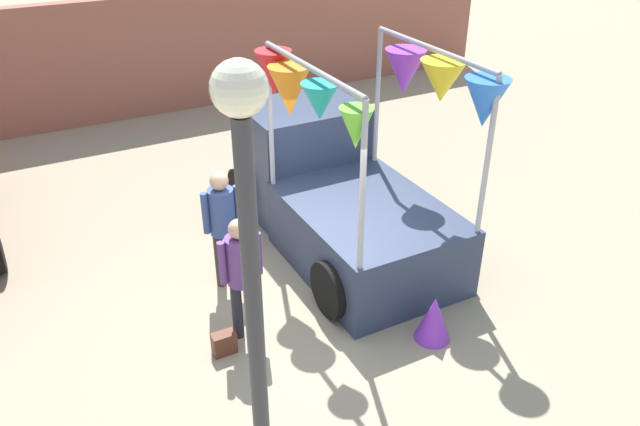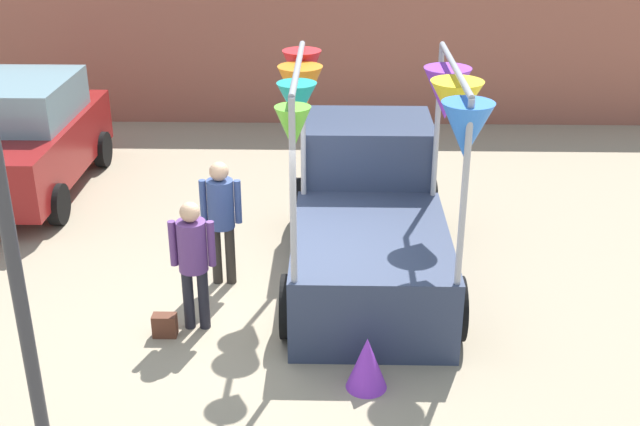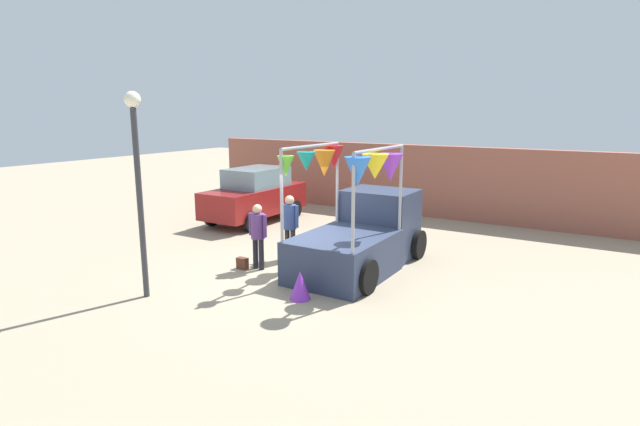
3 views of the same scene
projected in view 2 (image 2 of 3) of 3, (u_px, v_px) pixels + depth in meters
ground_plane at (282, 316)px, 9.84m from camera, size 60.00×60.00×0.00m
vendor_truck at (369, 206)px, 10.61m from camera, size 2.52×4.13×3.07m
parked_car at (27, 138)px, 13.13m from camera, size 1.88×4.00×1.88m
person_customer at (193, 254)px, 9.21m from camera, size 0.53×0.34×1.62m
person_vendor at (221, 211)px, 10.20m from camera, size 0.53×0.34×1.70m
handbag at (165, 325)px, 9.38m from camera, size 0.28×0.16×0.28m
street_lamp at (4, 209)px, 6.06m from camera, size 0.32×0.32×4.22m
brick_boundary_wall at (306, 60)px, 16.58m from camera, size 18.00×0.36×2.60m
folded_kite_bundle_violet at (367, 363)px, 8.41m from camera, size 0.58×0.58×0.60m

